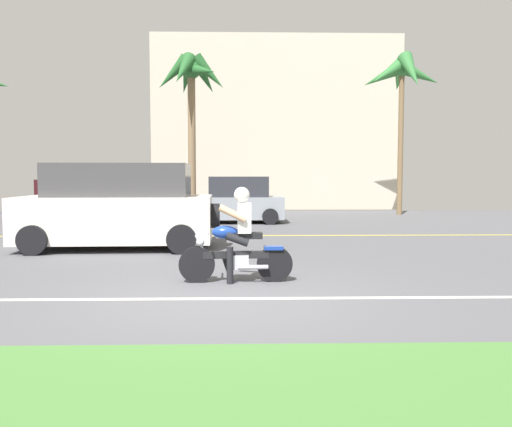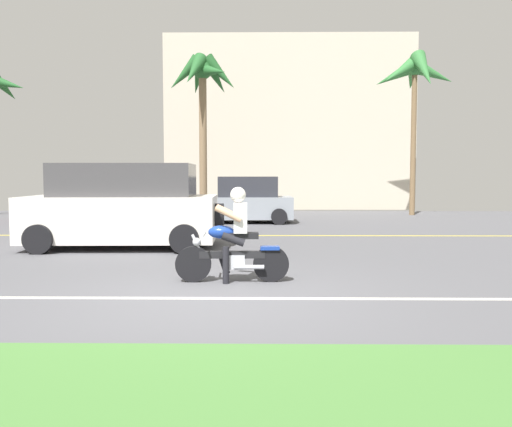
% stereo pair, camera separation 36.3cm
% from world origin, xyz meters
% --- Properties ---
extents(ground, '(56.00, 30.00, 0.04)m').
position_xyz_m(ground, '(0.00, 3.00, -0.02)').
color(ground, '#545459').
extents(lane_line_near, '(50.40, 0.12, 0.01)m').
position_xyz_m(lane_line_near, '(0.00, -0.08, 0.00)').
color(lane_line_near, silver).
rests_on(lane_line_near, ground).
extents(lane_line_far, '(50.40, 0.12, 0.01)m').
position_xyz_m(lane_line_far, '(0.00, 7.52, 0.00)').
color(lane_line_far, yellow).
rests_on(lane_line_far, ground).
extents(motorcyclist, '(1.79, 0.59, 1.50)m').
position_xyz_m(motorcyclist, '(0.23, 1.05, 0.63)').
color(motorcyclist, black).
rests_on(motorcyclist, ground).
extents(suv_nearby, '(4.58, 2.36, 1.96)m').
position_xyz_m(suv_nearby, '(-2.55, 5.04, 0.95)').
color(suv_nearby, white).
rests_on(suv_nearby, ground).
extents(parked_car_0, '(4.32, 1.95, 1.54)m').
position_xyz_m(parked_car_0, '(-6.25, 12.90, 0.72)').
color(parked_car_0, '#AD1E1E').
rests_on(parked_car_0, ground).
extents(parked_car_1, '(3.63, 1.99, 1.66)m').
position_xyz_m(parked_car_1, '(0.02, 11.75, 0.77)').
color(parked_car_1, '#8C939E').
rests_on(parked_car_1, ground).
extents(palm_tree_0, '(3.11, 3.11, 6.73)m').
position_xyz_m(palm_tree_0, '(-1.75, 14.92, 5.56)').
color(palm_tree_0, '#846B4C').
rests_on(palm_tree_0, ground).
extents(palm_tree_1, '(3.50, 3.44, 6.89)m').
position_xyz_m(palm_tree_1, '(7.07, 15.52, 5.79)').
color(palm_tree_1, brown).
rests_on(palm_tree_1, ground).
extents(building_far, '(12.50, 4.00, 8.68)m').
position_xyz_m(building_far, '(2.03, 21.00, 4.34)').
color(building_far, beige).
rests_on(building_far, ground).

